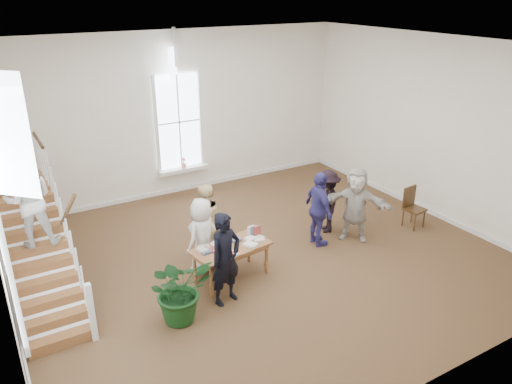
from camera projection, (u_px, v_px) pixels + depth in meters
ground at (261, 257)px, 11.02m from camera, size 10.00×10.00×0.00m
room_shell at (183, 178)px, 14.36m from camera, size 10.49×10.00×10.00m
staircase at (34, 222)px, 8.96m from camera, size 1.10×4.10×2.92m
library_table at (231, 250)px, 9.97m from camera, size 1.66×1.00×0.79m
police_officer at (226, 259)px, 9.15m from camera, size 0.75×0.59×1.82m
elderly_woman at (202, 235)px, 10.23m from camera, size 0.93×0.82×1.61m
person_yellow at (205, 221)px, 10.75m from camera, size 1.00×0.91×1.68m
woman_cluster_a at (319, 209)px, 11.22m from camera, size 0.55×1.08×1.76m
woman_cluster_b at (327, 201)px, 11.90m from camera, size 0.98×1.16×1.55m
woman_cluster_c at (356, 204)px, 11.48m from camera, size 1.51×1.54×1.76m
floor_plant at (180, 289)px, 8.74m from camera, size 1.16×1.02×1.25m
side_chair at (412, 205)px, 12.23m from camera, size 0.48×0.48×1.01m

